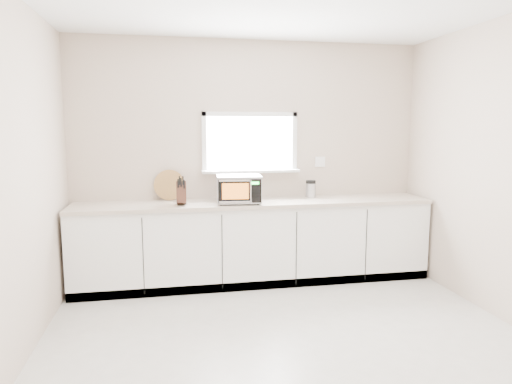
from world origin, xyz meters
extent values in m
plane|color=beige|center=(0.00, 0.00, 0.00)|extent=(4.00, 4.00, 0.00)
cube|color=beige|center=(0.00, 2.00, 1.35)|extent=(4.00, 0.02, 2.70)
cube|color=white|center=(0.00, 1.99, 1.55)|extent=(1.00, 0.02, 0.60)
cube|color=white|center=(0.00, 1.92, 1.23)|extent=(1.12, 0.16, 0.03)
cube|color=white|center=(0.00, 1.97, 1.88)|extent=(1.10, 0.04, 0.05)
cube|color=white|center=(0.00, 1.97, 1.23)|extent=(1.10, 0.04, 0.05)
cube|color=white|center=(-0.53, 1.97, 1.55)|extent=(0.05, 0.04, 0.70)
cube|color=white|center=(0.53, 1.97, 1.55)|extent=(0.05, 0.04, 0.70)
cube|color=white|center=(0.85, 1.99, 1.32)|extent=(0.12, 0.01, 0.12)
cube|color=white|center=(0.00, 1.70, 0.44)|extent=(3.92, 0.60, 0.88)
cube|color=beige|center=(0.00, 1.69, 0.90)|extent=(3.92, 0.64, 0.04)
cylinder|color=black|center=(-0.40, 1.48, 0.93)|extent=(0.02, 0.02, 0.01)
cylinder|color=black|center=(-0.37, 1.76, 0.93)|extent=(0.02, 0.02, 0.01)
cylinder|color=black|center=(-0.01, 1.44, 0.93)|extent=(0.02, 0.02, 0.01)
cylinder|color=black|center=(0.02, 1.72, 0.93)|extent=(0.02, 0.02, 0.01)
cube|color=#ABADB2|center=(-0.19, 1.60, 1.07)|extent=(0.49, 0.39, 0.28)
cube|color=black|center=(-0.21, 1.42, 1.07)|extent=(0.44, 0.05, 0.24)
cube|color=orange|center=(-0.25, 1.42, 1.07)|extent=(0.27, 0.03, 0.17)
cylinder|color=silver|center=(-0.10, 1.38, 1.07)|extent=(0.02, 0.02, 0.22)
cube|color=black|center=(-0.05, 1.40, 1.07)|extent=(0.11, 0.02, 0.24)
cube|color=#19FF33|center=(-0.05, 1.39, 1.16)|extent=(0.08, 0.01, 0.03)
cube|color=silver|center=(-0.19, 1.60, 1.22)|extent=(0.49, 0.39, 0.01)
cube|color=#472519|center=(-0.80, 1.58, 1.05)|extent=(0.10, 0.22, 0.26)
cube|color=black|center=(-0.83, 1.53, 1.15)|extent=(0.01, 0.04, 0.09)
cube|color=black|center=(-0.80, 1.53, 1.16)|extent=(0.01, 0.04, 0.09)
cube|color=black|center=(-0.77, 1.53, 1.14)|extent=(0.01, 0.04, 0.09)
cube|color=black|center=(-0.82, 1.53, 1.18)|extent=(0.01, 0.04, 0.09)
cube|color=black|center=(-0.78, 1.53, 1.18)|extent=(0.01, 0.04, 0.09)
cylinder|color=#A77340|center=(-0.92, 1.94, 1.09)|extent=(0.34, 0.08, 0.34)
cylinder|color=#ABADB2|center=(0.69, 1.83, 1.00)|extent=(0.13, 0.13, 0.16)
cylinder|color=black|center=(0.69, 1.83, 1.10)|extent=(0.13, 0.13, 0.04)
camera|label=1|loc=(-0.93, -3.19, 1.73)|focal=32.00mm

